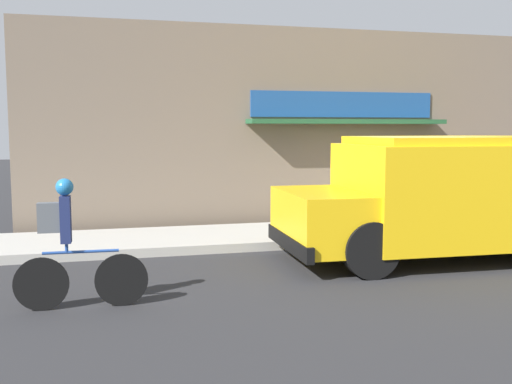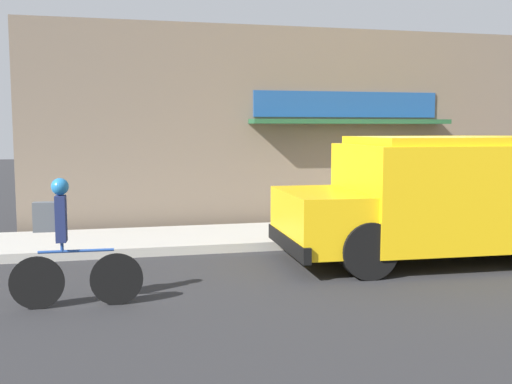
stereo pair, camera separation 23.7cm
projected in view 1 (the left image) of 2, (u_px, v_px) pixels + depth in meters
The scene contains 6 objects.
ground_plane at pixel (408, 244), 11.47m from camera, with size 70.00×70.00×0.00m, color #2B2B2D.
sidewalk at pixel (381, 230), 12.52m from camera, with size 28.00×2.20×0.16m.
storefront at pixel (354, 128), 13.71m from camera, with size 14.79×0.77×4.41m.
school_bus at pixel (452, 194), 10.08m from camera, with size 5.38×2.86×2.06m.
cyclist at pixel (71, 246), 7.26m from camera, with size 1.60×0.21×1.61m.
trash_bin at pixel (457, 199), 13.76m from camera, with size 0.48×0.48×0.82m.
Camera 1 is at (-5.69, -10.19, 2.21)m, focal length 42.00 mm.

